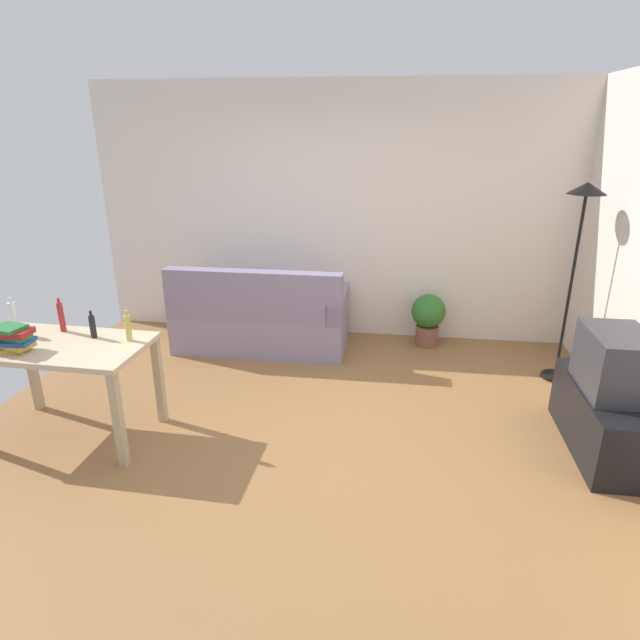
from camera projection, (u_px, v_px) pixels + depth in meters
name	position (u px, v px, depth m)	size (l,w,h in m)	color
ground_plane	(298.00, 432.00, 4.20)	(5.20, 4.40, 0.02)	olive
wall_rear	(333.00, 214.00, 5.77)	(5.20, 0.10, 2.70)	silver
couch	(261.00, 320.00, 5.66)	(1.78, 0.84, 0.92)	gray
tv_stand	(603.00, 420.00, 3.89)	(0.44, 1.10, 0.48)	black
tv	(616.00, 362.00, 3.73)	(0.41, 0.60, 0.44)	#2D2D33
torchiere_lamp	(580.00, 229.00, 4.58)	(0.32, 0.32, 1.81)	black
desk	(65.00, 358.00, 3.93)	(1.22, 0.74, 0.76)	#C6B28E
potted_plant	(428.00, 316.00, 5.71)	(0.36, 0.36, 0.57)	brown
bottle_clear	(14.00, 318.00, 4.03)	(0.06, 0.06, 0.29)	silver
bottle_red	(61.00, 317.00, 4.09)	(0.04, 0.04, 0.27)	#AD2323
bottle_dark	(93.00, 326.00, 3.98)	(0.04, 0.04, 0.21)	black
bottle_squat	(128.00, 328.00, 3.92)	(0.04, 0.04, 0.23)	#BCB24C
book_stack	(12.00, 338.00, 3.74)	(0.28, 0.22, 0.19)	#B7932D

